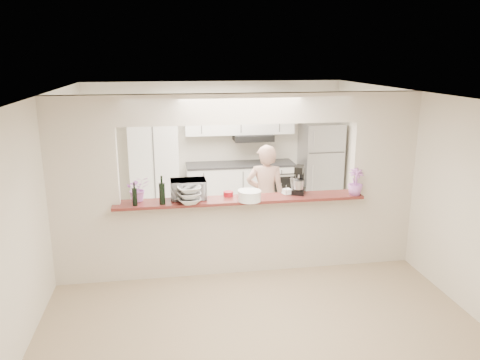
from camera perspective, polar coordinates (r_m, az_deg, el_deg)
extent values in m
plane|color=tan|center=(6.82, -0.01, -10.90)|extent=(6.00, 6.00, 0.00)
cube|color=beige|center=(8.22, -1.75, -6.21)|extent=(5.00, 2.90, 0.01)
cube|color=beige|center=(6.39, -18.49, -1.48)|extent=(0.90, 0.15, 2.50)
cube|color=beige|center=(6.99, 16.82, 0.03)|extent=(0.90, 0.15, 2.50)
cube|color=beige|center=(6.17, -0.01, 8.70)|extent=(3.20, 0.15, 0.40)
cube|color=beige|center=(6.61, -0.01, -6.79)|extent=(3.20, 0.15, 1.05)
cube|color=maroon|center=(6.38, 0.06, -2.40)|extent=(3.40, 0.38, 0.04)
cube|color=silver|center=(8.97, -10.40, 2.32)|extent=(0.90, 0.60, 2.10)
cube|color=silver|center=(9.22, 0.07, -0.93)|extent=(2.10, 0.60, 0.90)
cube|color=#2C2C2E|center=(9.11, 0.07, 1.92)|extent=(2.10, 0.62, 0.04)
cube|color=silver|center=(9.06, -0.06, 7.99)|extent=(2.10, 0.35, 0.75)
cube|color=black|center=(9.07, 1.61, 5.21)|extent=(0.75, 0.45, 0.12)
cube|color=black|center=(9.07, 5.06, -0.93)|extent=(0.55, 0.02, 0.55)
cube|color=#B1B1B6|center=(9.46, 9.73, 1.76)|extent=(0.75, 0.70, 1.70)
imported|color=#EA7CD5|center=(6.35, -12.35, -1.04)|extent=(0.36, 0.33, 0.34)
cylinder|color=black|center=(6.16, -9.48, -1.67)|extent=(0.08, 0.08, 0.28)
cylinder|color=black|center=(6.11, -9.55, 0.05)|extent=(0.03, 0.03, 0.10)
cylinder|color=black|center=(6.18, -12.71, -2.04)|extent=(0.06, 0.06, 0.23)
cylinder|color=black|center=(6.14, -12.80, -0.65)|extent=(0.02, 0.02, 0.08)
imported|color=#B2B2B7|center=(6.36, -6.32, -1.13)|extent=(0.48, 0.33, 0.26)
imported|color=white|center=(6.15, -6.21, -1.85)|extent=(0.35, 0.35, 0.23)
cylinder|color=white|center=(6.24, 1.18, -1.97)|extent=(0.30, 0.30, 0.13)
cylinder|color=white|center=(6.21, 1.18, -1.35)|extent=(0.31, 0.31, 0.01)
cylinder|color=white|center=(6.45, 0.82, -1.64)|extent=(0.24, 0.24, 0.08)
cylinder|color=white|center=(6.44, 0.83, -1.27)|extent=(0.25, 0.25, 0.01)
cylinder|color=maroon|center=(6.46, -1.44, -1.69)|extent=(0.14, 0.14, 0.06)
cylinder|color=tan|center=(6.39, 0.78, -1.82)|extent=(0.16, 0.16, 0.08)
cube|color=silver|center=(6.61, 6.11, -1.61)|extent=(0.28, 0.22, 0.02)
cube|color=white|center=(6.60, 6.12, -1.29)|extent=(0.13, 0.13, 0.06)
cube|color=black|center=(6.64, 7.18, -1.34)|extent=(0.27, 0.31, 0.07)
cube|color=black|center=(6.68, 7.35, 0.31)|extent=(0.14, 0.13, 0.28)
cube|color=black|center=(6.55, 7.26, 1.29)|extent=(0.20, 0.25, 0.09)
cylinder|color=#B7B7BC|center=(6.55, 7.14, -0.57)|extent=(0.13, 0.13, 0.12)
imported|color=#C26FCE|center=(6.67, 13.91, -0.23)|extent=(0.22, 0.22, 0.37)
imported|color=tan|center=(7.34, 3.11, -2.08)|extent=(0.67, 0.50, 1.65)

